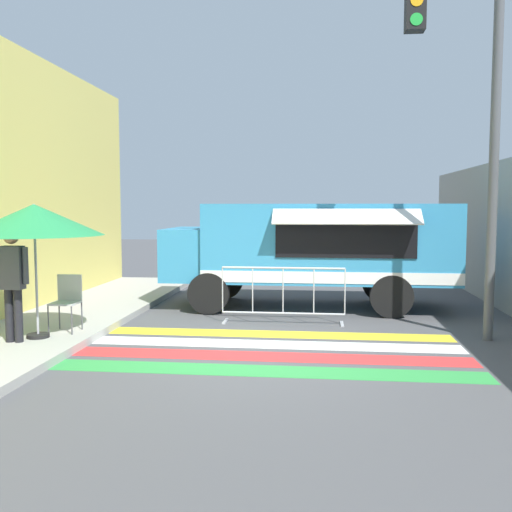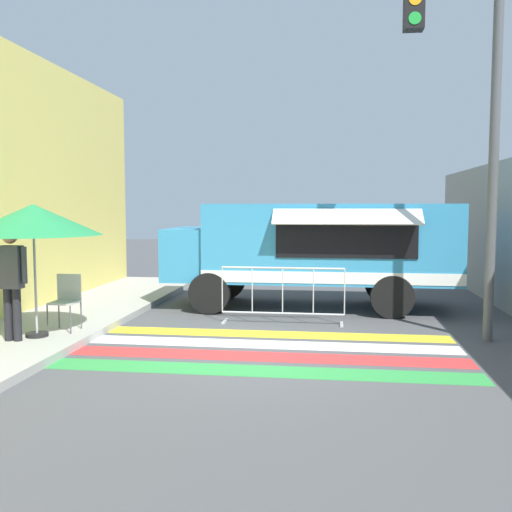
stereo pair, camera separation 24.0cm
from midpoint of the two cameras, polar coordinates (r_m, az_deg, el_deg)
ground_plane at (r=8.87m, az=-0.45°, el=-9.72°), size 60.00×60.00×0.00m
crosswalk_painted at (r=9.07m, az=-0.29°, el=-9.37°), size 6.40×2.84×0.01m
food_truck at (r=12.71m, az=4.57°, el=1.08°), size 6.28×2.70×2.31m
traffic_signal_pole at (r=10.27m, az=18.30°, el=16.74°), size 3.97×0.29×6.57m
patio_umbrella at (r=9.80m, az=-21.95°, el=3.34°), size 2.17×2.17×2.16m
folding_chair at (r=10.30m, az=-18.99°, el=-3.90°), size 0.43×0.43×0.96m
vendor_person at (r=9.68m, az=-23.83°, el=-1.97°), size 0.53×0.23×1.78m
barricade_front at (r=11.00m, az=2.09°, el=-3.92°), size 2.38×0.44×1.10m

